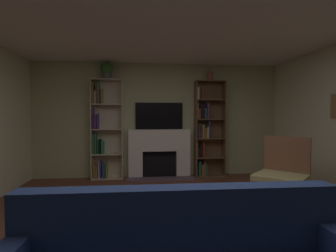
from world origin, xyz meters
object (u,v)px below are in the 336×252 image
(vase_with_flowers, at_px, (210,75))
(armchair, at_px, (283,172))
(potted_plant, at_px, (107,70))
(coffee_table, at_px, (170,236))
(fireplace, at_px, (159,152))
(tv, at_px, (159,116))
(bookshelf_right, at_px, (206,130))
(bookshelf_left, at_px, (104,132))

(vase_with_flowers, distance_m, armchair, 2.69)
(potted_plant, distance_m, coffee_table, 4.08)
(fireplace, bearing_deg, tv, 90.00)
(potted_plant, bearing_deg, fireplace, 2.15)
(vase_with_flowers, xyz_separation_m, armchair, (0.59, -1.95, -1.75))
(tv, relative_size, armchair, 1.02)
(bookshelf_right, height_order, potted_plant, potted_plant)
(fireplace, height_order, potted_plant, potted_plant)
(fireplace, relative_size, vase_with_flowers, 4.02)
(vase_with_flowers, relative_size, coffee_table, 0.47)
(fireplace, xyz_separation_m, coffee_table, (-0.19, -3.47, -0.23))
(tv, height_order, vase_with_flowers, vase_with_flowers)
(armchair, xyz_separation_m, coffee_table, (-1.90, -1.48, -0.18))
(bookshelf_right, distance_m, potted_plant, 2.54)
(potted_plant, height_order, vase_with_flowers, vase_with_flowers)
(fireplace, xyz_separation_m, vase_with_flowers, (1.13, -0.04, 1.70))
(tv, bearing_deg, potted_plant, -173.93)
(bookshelf_left, relative_size, coffee_table, 2.80)
(fireplace, xyz_separation_m, bookshelf_left, (-1.21, 0.02, 0.46))
(potted_plant, bearing_deg, vase_with_flowers, 0.02)
(fireplace, distance_m, bookshelf_right, 1.15)
(potted_plant, bearing_deg, bookshelf_left, 144.15)
(tv, distance_m, potted_plant, 1.50)
(bookshelf_left, bearing_deg, tv, 2.96)
(vase_with_flowers, bearing_deg, coffee_table, -110.98)
(bookshelf_right, bearing_deg, coffee_table, -109.62)
(potted_plant, distance_m, vase_with_flowers, 2.26)
(coffee_table, bearing_deg, bookshelf_right, 70.38)
(fireplace, bearing_deg, bookshelf_right, -0.02)
(vase_with_flowers, bearing_deg, tv, 173.97)
(bookshelf_right, xyz_separation_m, armchair, (0.66, -1.99, -0.53))
(potted_plant, bearing_deg, bookshelf_right, 1.10)
(bookshelf_left, distance_m, coffee_table, 3.70)
(tv, bearing_deg, armchair, -50.40)
(bookshelf_right, bearing_deg, vase_with_flowers, -27.65)
(fireplace, relative_size, tv, 1.39)
(fireplace, relative_size, potted_plant, 4.04)
(bookshelf_right, relative_size, coffee_table, 2.80)
(bookshelf_left, distance_m, vase_with_flowers, 2.65)
(vase_with_flowers, bearing_deg, fireplace, 177.90)
(armchair, bearing_deg, coffee_table, -142.15)
(fireplace, distance_m, tv, 0.81)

